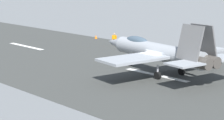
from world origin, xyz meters
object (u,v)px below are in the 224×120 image
object	(u,v)px
crew_person	(114,39)
marker_cone_mid	(172,49)
marker_cone_far	(96,37)
fighter_jet	(159,51)

from	to	relation	value
crew_person	marker_cone_mid	xyz separation A→B (m)	(-8.77, -2.26, -0.59)
marker_cone_mid	marker_cone_far	size ratio (longest dim) A/B	1.00
crew_person	marker_cone_far	xyz separation A→B (m)	(6.61, -2.26, -0.59)
marker_cone_far	marker_cone_mid	bearing A→B (deg)	180.00
fighter_jet	marker_cone_mid	distance (m)	13.95
fighter_jet	marker_cone_mid	bearing A→B (deg)	-56.76
fighter_jet	crew_person	world-z (taller)	fighter_jet
fighter_jet	marker_cone_far	distance (m)	25.77
marker_cone_mid	crew_person	bearing A→B (deg)	14.46
crew_person	marker_cone_mid	bearing A→B (deg)	-165.54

